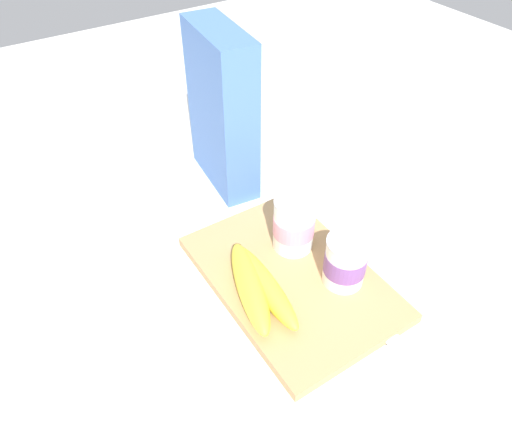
{
  "coord_description": "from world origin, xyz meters",
  "views": [
    {
      "loc": [
        0.39,
        -0.31,
        0.58
      ],
      "look_at": [
        -0.1,
        0.0,
        0.07
      ],
      "focal_mm": 33.72,
      "sensor_mm": 36.0,
      "label": 1
    }
  ],
  "objects_px": {
    "spoon": "(399,355)",
    "yogurt_cup_back": "(345,261)",
    "cutting_board": "(291,277)",
    "banana_bunch": "(257,286)",
    "cereal_box": "(222,111)",
    "yogurt_cup_front": "(294,224)"
  },
  "relations": [
    {
      "from": "cutting_board",
      "to": "banana_bunch",
      "type": "height_order",
      "value": "banana_bunch"
    },
    {
      "from": "cutting_board",
      "to": "yogurt_cup_front",
      "type": "xyz_separation_m",
      "value": [
        -0.05,
        0.04,
        0.05
      ]
    },
    {
      "from": "cutting_board",
      "to": "yogurt_cup_front",
      "type": "relative_size",
      "value": 3.51
    },
    {
      "from": "cereal_box",
      "to": "yogurt_cup_back",
      "type": "height_order",
      "value": "cereal_box"
    },
    {
      "from": "banana_bunch",
      "to": "spoon",
      "type": "bearing_deg",
      "value": 31.02
    },
    {
      "from": "cutting_board",
      "to": "yogurt_cup_back",
      "type": "xyz_separation_m",
      "value": [
        0.05,
        0.06,
        0.05
      ]
    },
    {
      "from": "cereal_box",
      "to": "spoon",
      "type": "relative_size",
      "value": 2.28
    },
    {
      "from": "yogurt_cup_back",
      "to": "cereal_box",
      "type": "bearing_deg",
      "value": -178.17
    },
    {
      "from": "spoon",
      "to": "yogurt_cup_back",
      "type": "bearing_deg",
      "value": 174.03
    },
    {
      "from": "cereal_box",
      "to": "banana_bunch",
      "type": "height_order",
      "value": "cereal_box"
    },
    {
      "from": "yogurt_cup_front",
      "to": "spoon",
      "type": "relative_size",
      "value": 0.73
    },
    {
      "from": "banana_bunch",
      "to": "spoon",
      "type": "xyz_separation_m",
      "value": [
        0.18,
        0.11,
        -0.03
      ]
    },
    {
      "from": "cutting_board",
      "to": "spoon",
      "type": "xyz_separation_m",
      "value": [
        0.19,
        0.04,
        -0.0
      ]
    },
    {
      "from": "cutting_board",
      "to": "spoon",
      "type": "height_order",
      "value": "cutting_board"
    },
    {
      "from": "cutting_board",
      "to": "banana_bunch",
      "type": "distance_m",
      "value": 0.07
    },
    {
      "from": "cutting_board",
      "to": "yogurt_cup_back",
      "type": "bearing_deg",
      "value": 49.05
    },
    {
      "from": "cutting_board",
      "to": "yogurt_cup_back",
      "type": "height_order",
      "value": "yogurt_cup_back"
    },
    {
      "from": "cutting_board",
      "to": "yogurt_cup_back",
      "type": "distance_m",
      "value": 0.09
    },
    {
      "from": "yogurt_cup_front",
      "to": "yogurt_cup_back",
      "type": "height_order",
      "value": "yogurt_cup_front"
    },
    {
      "from": "cutting_board",
      "to": "spoon",
      "type": "distance_m",
      "value": 0.2
    },
    {
      "from": "yogurt_cup_front",
      "to": "cereal_box",
      "type": "bearing_deg",
      "value": 177.74
    },
    {
      "from": "cutting_board",
      "to": "cereal_box",
      "type": "bearing_deg",
      "value": 170.46
    }
  ]
}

